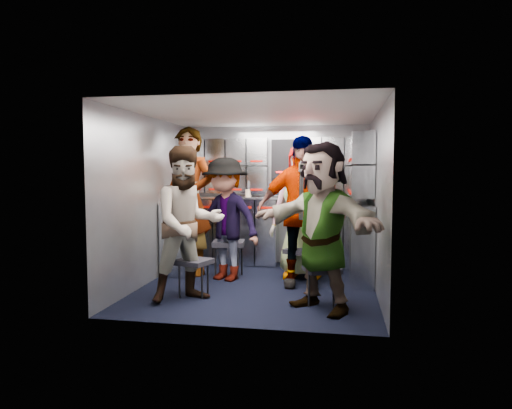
% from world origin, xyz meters
% --- Properties ---
extents(floor, '(3.00, 3.00, 0.00)m').
position_xyz_m(floor, '(0.00, 0.00, 0.00)').
color(floor, black).
rests_on(floor, ground).
extents(wall_back, '(2.80, 0.04, 2.10)m').
position_xyz_m(wall_back, '(0.00, 1.50, 1.05)').
color(wall_back, gray).
rests_on(wall_back, ground).
extents(wall_left, '(0.04, 3.00, 2.10)m').
position_xyz_m(wall_left, '(-1.40, 0.00, 1.05)').
color(wall_left, gray).
rests_on(wall_left, ground).
extents(wall_right, '(0.04, 3.00, 2.10)m').
position_xyz_m(wall_right, '(1.40, 0.00, 1.05)').
color(wall_right, gray).
rests_on(wall_right, ground).
extents(ceiling, '(2.80, 3.00, 0.02)m').
position_xyz_m(ceiling, '(0.00, 0.00, 2.10)').
color(ceiling, silver).
rests_on(ceiling, wall_back).
extents(cart_bank_back, '(2.68, 0.38, 0.99)m').
position_xyz_m(cart_bank_back, '(0.00, 1.29, 0.49)').
color(cart_bank_back, '#9AA0A9').
rests_on(cart_bank_back, ground).
extents(cart_bank_left, '(0.38, 0.76, 0.99)m').
position_xyz_m(cart_bank_left, '(-1.19, 0.56, 0.49)').
color(cart_bank_left, '#9AA0A9').
rests_on(cart_bank_left, ground).
extents(counter, '(2.68, 0.42, 0.03)m').
position_xyz_m(counter, '(0.00, 1.29, 1.01)').
color(counter, '#BABCC2').
rests_on(counter, cart_bank_back).
extents(locker_bank_back, '(2.68, 0.28, 0.82)m').
position_xyz_m(locker_bank_back, '(0.00, 1.35, 1.49)').
color(locker_bank_back, '#9AA0A9').
rests_on(locker_bank_back, wall_back).
extents(locker_bank_right, '(0.28, 1.00, 0.82)m').
position_xyz_m(locker_bank_right, '(1.25, 0.70, 1.49)').
color(locker_bank_right, '#9AA0A9').
rests_on(locker_bank_right, wall_right).
extents(right_cabinet, '(0.28, 1.20, 1.00)m').
position_xyz_m(right_cabinet, '(1.25, 0.60, 0.50)').
color(right_cabinet, '#9AA0A9').
rests_on(right_cabinet, ground).
extents(coffee_niche, '(0.46, 0.16, 0.84)m').
position_xyz_m(coffee_niche, '(0.18, 1.41, 1.47)').
color(coffee_niche, black).
rests_on(coffee_niche, wall_back).
extents(red_latch_strip, '(2.60, 0.02, 0.03)m').
position_xyz_m(red_latch_strip, '(0.00, 1.09, 0.88)').
color(red_latch_strip, '#AC0A02').
rests_on(red_latch_strip, cart_bank_back).
extents(jump_seat_near_left, '(0.44, 0.43, 0.42)m').
position_xyz_m(jump_seat_near_left, '(-0.65, -0.55, 0.37)').
color(jump_seat_near_left, black).
rests_on(jump_seat_near_left, ground).
extents(jump_seat_mid_left, '(0.46, 0.44, 0.48)m').
position_xyz_m(jump_seat_mid_left, '(-0.48, 0.44, 0.43)').
color(jump_seat_mid_left, black).
rests_on(jump_seat_mid_left, ground).
extents(jump_seat_center, '(0.47, 0.45, 0.48)m').
position_xyz_m(jump_seat_center, '(0.50, 0.76, 0.43)').
color(jump_seat_center, black).
rests_on(jump_seat_center, ground).
extents(jump_seat_mid_right, '(0.47, 0.46, 0.43)m').
position_xyz_m(jump_seat_mid_right, '(0.50, 0.30, 0.38)').
color(jump_seat_mid_right, black).
rests_on(jump_seat_mid_right, ground).
extents(jump_seat_near_right, '(0.44, 0.43, 0.41)m').
position_xyz_m(jump_seat_near_right, '(0.79, -0.64, 0.36)').
color(jump_seat_near_right, black).
rests_on(jump_seat_near_right, ground).
extents(attendant_standing, '(0.83, 0.65, 2.01)m').
position_xyz_m(attendant_standing, '(-1.05, 0.50, 1.01)').
color(attendant_standing, black).
rests_on(attendant_standing, ground).
extents(attendant_arc_a, '(1.04, 1.01, 1.69)m').
position_xyz_m(attendant_arc_a, '(-0.65, -0.73, 0.84)').
color(attendant_arc_a, black).
rests_on(attendant_arc_a, ground).
extents(attendant_arc_b, '(1.17, 0.94, 1.59)m').
position_xyz_m(attendant_arc_b, '(-0.48, 0.26, 0.79)').
color(attendant_arc_b, black).
rests_on(attendant_arc_b, ground).
extents(attendant_arc_c, '(0.93, 0.68, 1.76)m').
position_xyz_m(attendant_arc_c, '(0.50, 0.58, 0.88)').
color(attendant_arc_c, black).
rests_on(attendant_arc_c, ground).
extents(attendant_arc_d, '(1.08, 0.45, 1.84)m').
position_xyz_m(attendant_arc_d, '(0.50, 0.12, 0.92)').
color(attendant_arc_d, black).
rests_on(attendant_arc_d, ground).
extents(attendant_arc_e, '(1.57, 1.39, 1.72)m').
position_xyz_m(attendant_arc_e, '(0.79, -0.82, 0.86)').
color(attendant_arc_e, black).
rests_on(attendant_arc_e, ground).
extents(bottle_left, '(0.07, 0.07, 0.24)m').
position_xyz_m(bottle_left, '(-0.36, 1.24, 1.15)').
color(bottle_left, white).
rests_on(bottle_left, counter).
extents(bottle_mid, '(0.07, 0.07, 0.25)m').
position_xyz_m(bottle_mid, '(-0.71, 1.24, 1.16)').
color(bottle_mid, white).
rests_on(bottle_mid, counter).
extents(bottle_right, '(0.07, 0.07, 0.26)m').
position_xyz_m(bottle_right, '(0.55, 1.24, 1.16)').
color(bottle_right, white).
rests_on(bottle_right, counter).
extents(cup_left, '(0.08, 0.08, 0.11)m').
position_xyz_m(cup_left, '(-0.37, 1.23, 1.09)').
color(cup_left, tan).
rests_on(cup_left, counter).
extents(cup_right, '(0.08, 0.08, 0.09)m').
position_xyz_m(cup_right, '(1.25, 1.23, 1.08)').
color(cup_right, tan).
rests_on(cup_right, counter).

